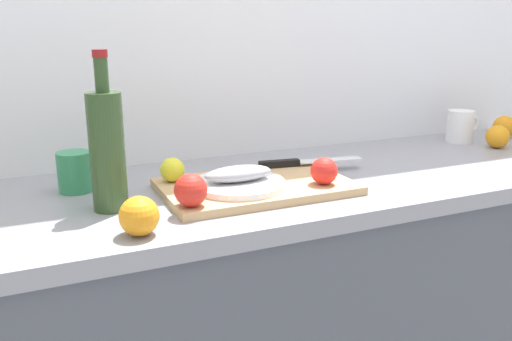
% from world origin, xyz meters
% --- Properties ---
extents(back_wall, '(3.20, 0.05, 2.50)m').
position_xyz_m(back_wall, '(0.00, 0.33, 1.25)').
color(back_wall, white).
rests_on(back_wall, ground_plane).
extents(kitchen_counter, '(2.00, 0.60, 0.90)m').
position_xyz_m(kitchen_counter, '(0.00, 0.00, 0.45)').
color(kitchen_counter, '#4C5159').
rests_on(kitchen_counter, ground_plane).
extents(cutting_board, '(0.45, 0.28, 0.02)m').
position_xyz_m(cutting_board, '(-0.15, -0.06, 0.91)').
color(cutting_board, tan).
rests_on(cutting_board, kitchen_counter).
extents(white_plate, '(0.22, 0.22, 0.01)m').
position_xyz_m(white_plate, '(-0.20, -0.08, 0.93)').
color(white_plate, white).
rests_on(white_plate, cutting_board).
extents(fish_fillet, '(0.16, 0.07, 0.04)m').
position_xyz_m(fish_fillet, '(-0.20, -0.08, 0.95)').
color(fish_fillet, gray).
rests_on(fish_fillet, white_plate).
extents(chef_knife, '(0.29, 0.07, 0.02)m').
position_xyz_m(chef_knife, '(0.02, 0.04, 0.93)').
color(chef_knife, silver).
rests_on(chef_knife, cutting_board).
extents(lemon_0, '(0.06, 0.06, 0.06)m').
position_xyz_m(lemon_0, '(-0.33, 0.03, 0.95)').
color(lemon_0, yellow).
rests_on(lemon_0, cutting_board).
extents(tomato_0, '(0.06, 0.06, 0.06)m').
position_xyz_m(tomato_0, '(-0.01, -0.14, 0.95)').
color(tomato_0, red).
rests_on(tomato_0, cutting_board).
extents(tomato_1, '(0.07, 0.07, 0.07)m').
position_xyz_m(tomato_1, '(-0.34, -0.16, 0.96)').
color(tomato_1, red).
rests_on(tomato_1, cutting_board).
extents(wine_bottle, '(0.07, 0.07, 0.34)m').
position_xyz_m(wine_bottle, '(-0.49, -0.06, 1.03)').
color(wine_bottle, '#2D4723').
rests_on(wine_bottle, kitchen_counter).
extents(coffee_mug_0, '(0.12, 0.08, 0.10)m').
position_xyz_m(coffee_mug_0, '(-0.54, 0.11, 0.95)').
color(coffee_mug_0, '#338C59').
rests_on(coffee_mug_0, kitchen_counter).
extents(coffee_mug_1, '(0.13, 0.09, 0.11)m').
position_xyz_m(coffee_mug_1, '(0.71, 0.16, 0.95)').
color(coffee_mug_1, white).
rests_on(coffee_mug_1, kitchen_counter).
extents(orange_0, '(0.08, 0.08, 0.08)m').
position_xyz_m(orange_0, '(-0.46, -0.23, 0.94)').
color(orange_0, orange).
rests_on(orange_0, kitchen_counter).
extents(orange_1, '(0.07, 0.07, 0.07)m').
position_xyz_m(orange_1, '(0.75, 0.04, 0.94)').
color(orange_1, orange).
rests_on(orange_1, kitchen_counter).
extents(orange_3, '(0.08, 0.08, 0.08)m').
position_xyz_m(orange_3, '(0.91, 0.15, 0.94)').
color(orange_3, orange).
rests_on(orange_3, kitchen_counter).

